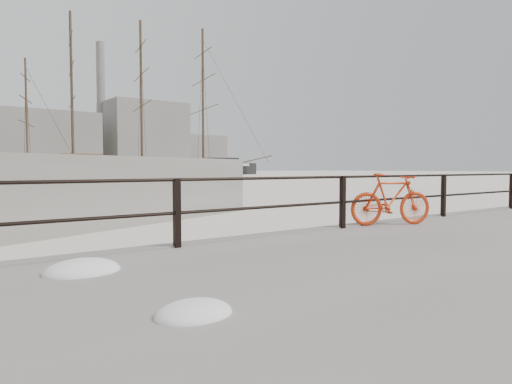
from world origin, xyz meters
TOP-DOWN VIEW (x-y plane):
  - ground at (0.00, 0.00)m, footprint 400.00×400.00m
  - guardrail at (0.00, -0.15)m, footprint 28.00×0.10m
  - bicycle at (-2.38, -0.42)m, footprint 1.68×0.95m
  - barque_black at (31.18, 90.72)m, footprint 66.02×33.42m
  - industrial_west at (20.00, 140.00)m, footprint 32.00×18.00m
  - industrial_mid at (55.00, 145.00)m, footprint 26.00×20.00m
  - industrial_east at (78.00, 150.00)m, footprint 20.00×16.00m
  - smokestack at (42.00, 150.00)m, footprint 2.80×2.80m

SIDE VIEW (x-z plane):
  - ground at x=0.00m, z-range 0.00..0.00m
  - barque_black at x=31.18m, z-range -17.74..17.74m
  - guardrail at x=0.00m, z-range 0.35..1.35m
  - bicycle at x=-2.38m, z-range 0.35..1.39m
  - industrial_east at x=78.00m, z-range 0.00..14.00m
  - industrial_west at x=20.00m, z-range 0.00..18.00m
  - industrial_mid at x=55.00m, z-range 0.00..24.00m
  - smokestack at x=42.00m, z-range 0.00..44.00m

